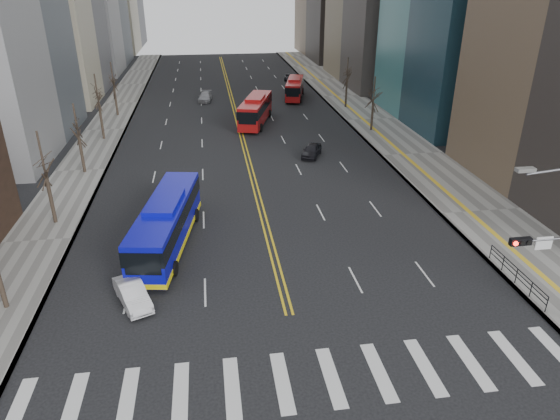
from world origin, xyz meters
name	(u,v)px	position (x,y,z in m)	size (l,w,h in m)	color
ground	(307,380)	(0.00, 0.00, 0.00)	(220.00, 220.00, 0.00)	black
sidewalk_right	(370,119)	(17.50, 45.00, 0.07)	(7.00, 130.00, 0.15)	slate
sidewalk_left	(106,130)	(-16.50, 45.00, 0.07)	(5.00, 130.00, 0.15)	slate
crosswalk	(307,379)	(0.00, 0.00, 0.01)	(26.70, 4.00, 0.01)	silver
centerline	(234,107)	(0.00, 55.00, 0.01)	(0.55, 100.00, 0.01)	gold
pedestrian_railing	(517,273)	(14.30, 6.00, 0.82)	(0.06, 6.06, 1.02)	black
street_trees	(175,109)	(-7.18, 34.55, 4.87)	(35.20, 47.20, 7.60)	#2F231C
blue_bus	(167,222)	(-7.17, 14.23, 1.86)	(4.60, 12.45, 3.54)	#0B0CAD
red_bus_near	(256,109)	(2.26, 45.44, 1.95)	(5.53, 11.30, 3.50)	#A91212
red_bus_far	(295,87)	(9.79, 59.31, 1.74)	(4.48, 9.97, 3.12)	#A91212
car_white	(132,294)	(-8.85, 7.49, 0.64)	(1.35, 3.88, 1.28)	silver
car_dark_mid	(312,150)	(6.76, 31.64, 0.67)	(1.58, 3.93, 1.34)	black
car_silver	(205,97)	(-4.06, 59.37, 0.65)	(1.82, 4.47, 1.30)	#959499
car_dark_far	(289,77)	(11.40, 74.21, 0.55)	(1.81, 3.93, 1.09)	black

